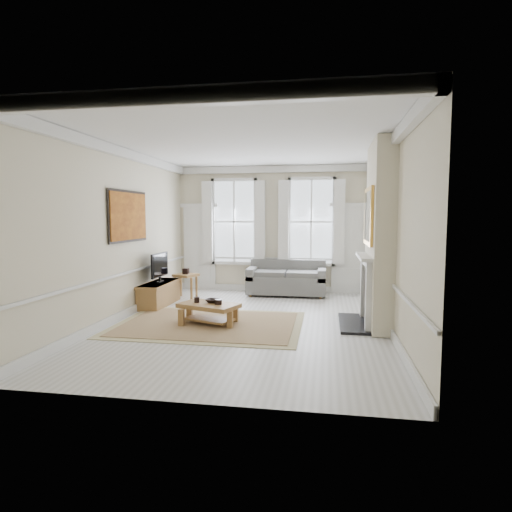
% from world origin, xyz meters
% --- Properties ---
extents(floor, '(7.20, 7.20, 0.00)m').
position_xyz_m(floor, '(0.00, 0.00, 0.00)').
color(floor, '#B7B5AD').
rests_on(floor, ground).
extents(ceiling, '(7.20, 7.20, 0.00)m').
position_xyz_m(ceiling, '(0.00, 0.00, 3.40)').
color(ceiling, white).
rests_on(ceiling, back_wall).
extents(back_wall, '(5.20, 0.00, 5.20)m').
position_xyz_m(back_wall, '(0.00, 3.60, 1.70)').
color(back_wall, beige).
rests_on(back_wall, floor).
extents(left_wall, '(0.00, 7.20, 7.20)m').
position_xyz_m(left_wall, '(-2.60, 0.00, 1.70)').
color(left_wall, beige).
rests_on(left_wall, floor).
extents(right_wall, '(0.00, 7.20, 7.20)m').
position_xyz_m(right_wall, '(2.60, 0.00, 1.70)').
color(right_wall, beige).
rests_on(right_wall, floor).
extents(window_left, '(1.26, 0.20, 2.20)m').
position_xyz_m(window_left, '(-1.05, 3.55, 1.90)').
color(window_left, '#B2BCC6').
rests_on(window_left, back_wall).
extents(window_right, '(1.26, 0.20, 2.20)m').
position_xyz_m(window_right, '(1.05, 3.55, 1.90)').
color(window_right, '#B2BCC6').
rests_on(window_right, back_wall).
extents(door_left, '(0.90, 0.08, 2.30)m').
position_xyz_m(door_left, '(-2.05, 3.56, 1.15)').
color(door_left, silver).
rests_on(door_left, floor).
extents(door_right, '(0.90, 0.08, 2.30)m').
position_xyz_m(door_right, '(2.05, 3.56, 1.15)').
color(door_right, silver).
rests_on(door_right, floor).
extents(painting, '(0.05, 1.66, 1.06)m').
position_xyz_m(painting, '(-2.56, 0.30, 2.05)').
color(painting, '#BF7120').
rests_on(painting, left_wall).
extents(chimney_breast, '(0.35, 1.70, 3.38)m').
position_xyz_m(chimney_breast, '(2.43, 0.20, 1.70)').
color(chimney_breast, beige).
rests_on(chimney_breast, floor).
extents(hearth, '(0.55, 1.50, 0.05)m').
position_xyz_m(hearth, '(2.00, 0.20, 0.03)').
color(hearth, black).
rests_on(hearth, floor).
extents(fireplace, '(0.21, 1.45, 1.33)m').
position_xyz_m(fireplace, '(2.20, 0.20, 0.73)').
color(fireplace, silver).
rests_on(fireplace, floor).
extents(mirror, '(0.06, 1.26, 1.06)m').
position_xyz_m(mirror, '(2.21, 0.20, 2.05)').
color(mirror, gold).
rests_on(mirror, chimney_breast).
extents(sofa, '(2.01, 0.98, 0.90)m').
position_xyz_m(sofa, '(0.45, 3.11, 0.37)').
color(sofa, '#5C5C5A').
rests_on(sofa, floor).
extents(side_table, '(0.65, 0.65, 0.61)m').
position_xyz_m(side_table, '(-2.01, 2.23, 0.50)').
color(side_table, brown).
rests_on(side_table, floor).
extents(rug, '(3.50, 2.60, 0.02)m').
position_xyz_m(rug, '(-0.72, -0.25, 0.01)').
color(rug, '#8F6C49').
rests_on(rug, floor).
extents(coffee_table, '(1.24, 0.96, 0.41)m').
position_xyz_m(coffee_table, '(-0.72, -0.25, 0.33)').
color(coffee_table, brown).
rests_on(coffee_table, rug).
extents(ceramic_pot_a, '(0.10, 0.10, 0.10)m').
position_xyz_m(ceramic_pot_a, '(-0.97, -0.20, 0.46)').
color(ceramic_pot_a, black).
rests_on(ceramic_pot_a, coffee_table).
extents(ceramic_pot_b, '(0.13, 0.13, 0.09)m').
position_xyz_m(ceramic_pot_b, '(-0.52, -0.30, 0.46)').
color(ceramic_pot_b, black).
rests_on(ceramic_pot_b, coffee_table).
extents(bowl, '(0.32, 0.32, 0.07)m').
position_xyz_m(bowl, '(-0.67, -0.15, 0.44)').
color(bowl, black).
rests_on(bowl, coffee_table).
extents(tv_stand, '(0.48, 1.49, 0.53)m').
position_xyz_m(tv_stand, '(-2.34, 1.30, 0.27)').
color(tv_stand, brown).
rests_on(tv_stand, floor).
extents(tv, '(0.08, 0.90, 0.68)m').
position_xyz_m(tv, '(-2.32, 1.30, 0.93)').
color(tv, black).
rests_on(tv, tv_stand).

